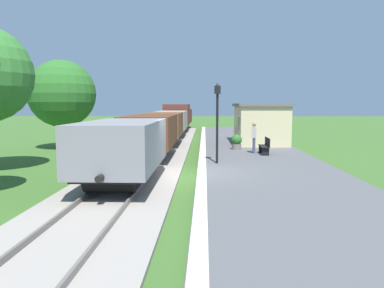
# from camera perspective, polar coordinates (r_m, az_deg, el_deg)

# --- Properties ---
(ground_plane) EXTENTS (160.00, 160.00, 0.00)m
(ground_plane) POSITION_cam_1_polar(r_m,az_deg,el_deg) (15.12, -0.00, -5.21)
(ground_plane) COLOR #3D6628
(platform_slab) EXTENTS (6.00, 60.00, 0.25)m
(platform_slab) POSITION_cam_1_polar(r_m,az_deg,el_deg) (15.33, 12.08, -4.71)
(platform_slab) COLOR #565659
(platform_slab) RESTS_ON ground
(platform_edge_stripe) EXTENTS (0.36, 60.00, 0.01)m
(platform_edge_stripe) POSITION_cam_1_polar(r_m,az_deg,el_deg) (15.07, 1.52, -4.27)
(platform_edge_stripe) COLOR silver
(platform_edge_stripe) RESTS_ON platform_slab
(track_ballast) EXTENTS (3.80, 60.00, 0.12)m
(track_ballast) POSITION_cam_1_polar(r_m,az_deg,el_deg) (15.38, -9.01, -4.86)
(track_ballast) COLOR #9E9389
(track_ballast) RESTS_ON ground
(rail_near) EXTENTS (0.07, 60.00, 0.14)m
(rail_near) POSITION_cam_1_polar(r_m,az_deg,el_deg) (15.23, -6.35, -4.43)
(rail_near) COLOR slate
(rail_near) RESTS_ON track_ballast
(rail_far) EXTENTS (0.07, 60.00, 0.14)m
(rail_far) POSITION_cam_1_polar(r_m,az_deg,el_deg) (15.51, -11.64, -4.34)
(rail_far) COLOR slate
(rail_far) RESTS_ON track_ballast
(freight_train) EXTENTS (2.50, 39.20, 2.72)m
(freight_train) POSITION_cam_1_polar(r_m,az_deg,el_deg) (30.05, -3.61, 3.21)
(freight_train) COLOR gray
(freight_train) RESTS_ON rail_near
(station_hut) EXTENTS (3.50, 5.80, 2.78)m
(station_hut) POSITION_cam_1_polar(r_m,az_deg,el_deg) (26.48, 10.41, 3.17)
(station_hut) COLOR beige
(station_hut) RESTS_ON platform_slab
(bench_near_hut) EXTENTS (0.42, 1.50, 0.91)m
(bench_near_hut) POSITION_cam_1_polar(r_m,az_deg,el_deg) (20.68, 11.20, -0.24)
(bench_near_hut) COLOR black
(bench_near_hut) RESTS_ON platform_slab
(bench_down_platform) EXTENTS (0.42, 1.50, 0.91)m
(bench_down_platform) POSITION_cam_1_polar(r_m,az_deg,el_deg) (30.89, 8.13, 1.88)
(bench_down_platform) COLOR black
(bench_down_platform) RESTS_ON platform_slab
(person_waiting) EXTENTS (0.28, 0.40, 1.71)m
(person_waiting) POSITION_cam_1_polar(r_m,az_deg,el_deg) (20.94, 9.53, 1.14)
(person_waiting) COLOR #474C66
(person_waiting) RESTS_ON platform_slab
(potted_planter) EXTENTS (0.64, 0.64, 0.92)m
(potted_planter) POSITION_cam_1_polar(r_m,az_deg,el_deg) (22.56, 6.88, 0.36)
(potted_planter) COLOR slate
(potted_planter) RESTS_ON platform_slab
(lamp_post_near) EXTENTS (0.28, 0.28, 3.70)m
(lamp_post_near) POSITION_cam_1_polar(r_m,az_deg,el_deg) (17.01, 3.92, 5.54)
(lamp_post_near) COLOR black
(lamp_post_near) RESTS_ON platform_slab
(tree_trackside_far) EXTENTS (4.43, 4.43, 5.90)m
(tree_trackside_far) POSITION_cam_1_polar(r_m,az_deg,el_deg) (26.21, -19.41, 7.32)
(tree_trackside_far) COLOR #4C3823
(tree_trackside_far) RESTS_ON ground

